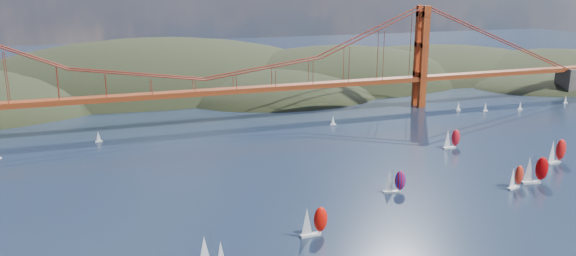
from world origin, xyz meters
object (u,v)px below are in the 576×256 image
Objects in this scene: racer_1 at (516,176)px; racer_2 at (535,169)px; racer_4 at (556,151)px; racer_rwb at (394,181)px; racer_0 at (313,221)px; racer_3 at (451,138)px.

racer_1 is 9.56m from racer_2.
racer_rwb is (-73.78, -6.29, -0.90)m from racer_4.
racer_0 reaches higher than racer_1.
racer_2 is at bearing 6.31° from racer_0.
racer_0 is 114.24m from racer_4.
racer_4 is at bearing 42.54° from racer_2.
racer_1 is 0.96× the size of racer_3.
racer_2 reaches higher than racer_3.
racer_2 reaches higher than racer_1.
racer_4 is (33.47, 16.38, 0.87)m from racer_1.
racer_4 is at bearing 11.97° from racer_0.
racer_1 is 47.48m from racer_3.
racer_3 is 1.05× the size of racer_rwb.
racer_2 is (86.86, 12.43, 0.71)m from racer_0.
racer_3 reaches higher than racer_rwb.
racer_1 is at bearing 6.16° from racer_0.
racer_2 is 1.24× the size of racer_rwb.
racer_2 is 28.28m from racer_4.
racer_rwb is (-49.69, 8.53, -0.97)m from racer_2.
racer_2 is at bearing -155.64° from racer_4.
racer_4 is 74.05m from racer_rwb.
racer_1 is at bearing -161.17° from racer_4.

